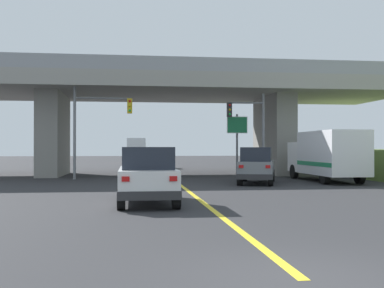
% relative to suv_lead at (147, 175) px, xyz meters
% --- Properties ---
extents(ground, '(160.00, 160.00, 0.00)m').
position_rel_suv_lead_xyz_m(ground, '(2.03, 18.23, -1.02)').
color(ground, '#2B2B2D').
extents(overpass_bridge, '(34.93, 10.85, 7.78)m').
position_rel_suv_lead_xyz_m(overpass_bridge, '(2.03, 18.23, 4.61)').
color(overpass_bridge, gray).
rests_on(overpass_bridge, ground).
extents(lane_divider_stripe, '(0.20, 25.59, 0.01)m').
position_rel_suv_lead_xyz_m(lane_divider_stripe, '(2.03, 2.60, -1.01)').
color(lane_divider_stripe, yellow).
rests_on(lane_divider_stripe, ground).
extents(suv_lead, '(2.03, 4.73, 2.02)m').
position_rel_suv_lead_xyz_m(suv_lead, '(0.00, 0.00, 0.00)').
color(suv_lead, silver).
rests_on(suv_lead, ground).
extents(suv_crossing, '(3.13, 4.82, 2.02)m').
position_rel_suv_lead_xyz_m(suv_crossing, '(6.33, 8.69, -0.00)').
color(suv_crossing, slate).
rests_on(suv_crossing, ground).
extents(box_truck, '(2.33, 7.27, 2.95)m').
position_rel_suv_lead_xyz_m(box_truck, '(10.89, 9.83, 0.56)').
color(box_truck, silver).
rests_on(box_truck, ground).
extents(sedan_oncoming, '(2.04, 4.72, 2.02)m').
position_rel_suv_lead_xyz_m(sedan_oncoming, '(1.56, 29.79, 0.00)').
color(sedan_oncoming, silver).
rests_on(sedan_oncoming, ground).
extents(traffic_signal_nearside, '(2.57, 0.36, 5.62)m').
position_rel_suv_lead_xyz_m(traffic_signal_nearside, '(7.38, 13.98, 2.54)').
color(traffic_signal_nearside, slate).
rests_on(traffic_signal_nearside, ground).
extents(traffic_signal_farside, '(3.71, 0.36, 6.01)m').
position_rel_suv_lead_xyz_m(traffic_signal_farside, '(-2.94, 13.72, 2.76)').
color(traffic_signal_farside, slate).
rests_on(traffic_signal_farside, ground).
extents(highway_sign, '(1.44, 0.17, 4.32)m').
position_rel_suv_lead_xyz_m(highway_sign, '(6.69, 15.24, 2.11)').
color(highway_sign, '#56595E').
rests_on(highway_sign, ground).
extents(semi_truck_distant, '(2.33, 6.86, 3.19)m').
position_rel_suv_lead_xyz_m(semi_truck_distant, '(-0.01, 45.05, 0.65)').
color(semi_truck_distant, silver).
rests_on(semi_truck_distant, ground).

